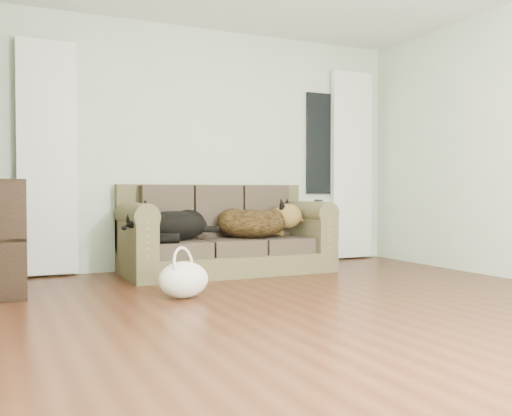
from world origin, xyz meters
name	(u,v)px	position (x,y,z in m)	size (l,w,h in m)	color
floor	(334,308)	(0.00, 0.00, 0.00)	(5.00, 5.00, 0.00)	#3E1D0F
wall_back	(210,148)	(0.00, 2.50, 1.30)	(4.50, 0.04, 2.60)	beige
curtain_left	(47,158)	(-1.70, 2.42, 1.15)	(0.55, 0.08, 2.25)	white
curtain_right	(351,165)	(1.80, 2.42, 1.15)	(0.55, 0.08, 2.25)	white
window_pane	(325,144)	(1.45, 2.47, 1.40)	(0.50, 0.03, 1.20)	black
sofa	(227,228)	(-0.02, 1.97, 0.45)	(2.07, 0.89, 0.85)	#362F21
dog_black_lab	(170,227)	(-0.63, 1.93, 0.48)	(0.71, 0.49, 0.30)	black
dog_shepherd	(255,224)	(0.27, 1.91, 0.49)	(0.75, 0.53, 0.33)	black
tv_remote	(318,200)	(0.99, 1.85, 0.73)	(0.05, 0.19, 0.02)	black
tote_bag	(183,278)	(-0.85, 0.82, 0.16)	(0.39, 0.30, 0.28)	white
bookshelf	(6,232)	(-2.09, 1.56, 0.50)	(0.28, 0.74, 0.92)	black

